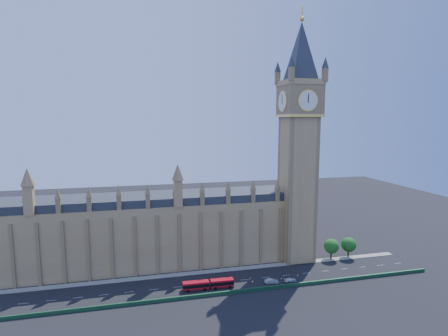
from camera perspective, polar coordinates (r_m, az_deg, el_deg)
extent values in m
plane|color=black|center=(128.98, -1.99, -18.29)|extent=(400.00, 400.00, 0.00)
cube|color=#A17B4E|center=(142.76, -13.86, -10.49)|extent=(120.00, 20.00, 25.00)
cube|color=#2D3035|center=(139.10, -14.05, -5.00)|extent=(120.00, 18.00, 3.00)
cube|color=#A17B4E|center=(144.01, 11.85, -3.49)|extent=(12.00, 12.00, 58.00)
cube|color=olive|center=(141.59, 12.25, 10.55)|extent=(14.00, 14.00, 12.00)
cylinder|color=silver|center=(135.17, 13.57, 10.66)|extent=(7.20, 0.30, 7.20)
cube|color=#A17B4E|center=(142.14, 12.33, 13.37)|extent=(14.50, 14.50, 2.00)
pyramid|color=#2D3035|center=(146.31, 12.61, 22.36)|extent=(20.59, 20.59, 22.00)
sphere|color=#F2C64C|center=(146.52, 12.61, 22.66)|extent=(1.80, 1.80, 1.80)
cube|color=#1E4C2D|center=(120.84, -1.11, -19.85)|extent=(160.00, 0.60, 1.20)
cube|color=gray|center=(137.41, -2.80, -16.56)|extent=(160.00, 3.00, 0.16)
cylinder|color=#382619|center=(154.36, 17.06, -13.34)|extent=(0.70, 0.70, 4.00)
sphere|color=#155218|center=(153.16, 17.12, -12.11)|extent=(6.00, 6.00, 6.00)
sphere|color=#155218|center=(153.60, 17.33, -11.83)|extent=(4.38, 4.38, 4.38)
cylinder|color=#382619|center=(158.37, 19.63, -12.90)|extent=(0.70, 0.70, 4.00)
sphere|color=#155218|center=(157.21, 19.69, -11.71)|extent=(6.00, 6.00, 6.00)
sphere|color=#155218|center=(157.67, 19.89, -11.43)|extent=(4.38, 4.38, 4.38)
cube|color=#AA0B1C|center=(124.17, -4.62, -18.63)|extent=(8.89, 2.71, 2.94)
cube|color=#AA0B1C|center=(125.42, -0.35, -18.33)|extent=(7.91, 2.68, 2.94)
cube|color=black|center=(124.01, -4.62, -18.49)|extent=(8.94, 2.76, 1.12)
cube|color=black|center=(125.26, -0.35, -18.18)|extent=(7.96, 2.73, 1.12)
cylinder|color=black|center=(124.75, -2.59, -18.56)|extent=(0.86, 2.37, 2.35)
cylinder|color=black|center=(123.25, -5.92, -19.37)|extent=(0.99, 0.32, 0.98)
cylinder|color=black|center=(125.43, -6.04, -18.87)|extent=(0.99, 0.32, 0.98)
cylinder|color=black|center=(123.85, -3.16, -19.20)|extent=(0.99, 0.32, 0.98)
cylinder|color=black|center=(126.02, -3.34, -18.70)|extent=(0.99, 0.32, 0.98)
cylinder|color=black|center=(124.36, -1.43, -19.07)|extent=(0.99, 0.32, 0.98)
cylinder|color=black|center=(126.52, -1.64, -18.58)|extent=(0.99, 0.32, 0.98)
cylinder|color=black|center=(125.24, 0.95, -18.87)|extent=(0.99, 0.32, 0.98)
cylinder|color=black|center=(127.38, 0.70, -18.39)|extent=(0.99, 0.32, 0.98)
imported|color=#46484F|center=(125.32, -2.04, -18.75)|extent=(4.23, 2.04, 1.39)
imported|color=#979B9E|center=(129.53, 7.79, -17.84)|extent=(5.07, 2.22, 1.62)
imported|color=white|center=(131.83, 10.75, -17.52)|extent=(4.44, 2.05, 1.26)
cube|color=black|center=(132.02, 4.29, -17.65)|extent=(0.39, 0.39, 0.04)
cone|color=orange|center=(131.89, 4.29, -17.53)|extent=(0.43, 0.43, 0.67)
cylinder|color=white|center=(131.85, 4.29, -17.49)|extent=(0.32, 0.32, 0.11)
cube|color=black|center=(129.63, 4.68, -18.16)|extent=(0.56, 0.56, 0.04)
cone|color=#D9520B|center=(129.47, 4.68, -18.01)|extent=(0.62, 0.62, 0.77)
cylinder|color=white|center=(129.42, 4.68, -17.97)|extent=(0.37, 0.37, 0.13)
cube|color=black|center=(136.68, 11.93, -16.89)|extent=(0.39, 0.39, 0.04)
cone|color=#FF620D|center=(136.56, 11.93, -16.78)|extent=(0.42, 0.42, 0.62)
cylinder|color=white|center=(136.52, 11.93, -16.74)|extent=(0.30, 0.30, 0.11)
cube|color=black|center=(133.01, 9.34, -17.54)|extent=(0.53, 0.53, 0.04)
cone|color=#FC4F0D|center=(132.86, 9.34, -17.41)|extent=(0.58, 0.58, 0.72)
cylinder|color=white|center=(132.82, 9.34, -17.37)|extent=(0.35, 0.35, 0.12)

